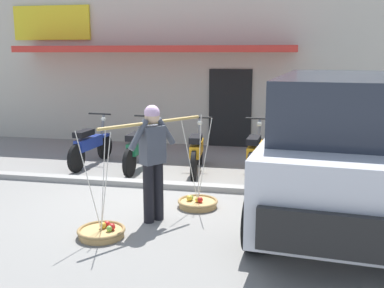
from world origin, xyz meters
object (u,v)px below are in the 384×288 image
object	(u,v)px
fruit_basket_right_side	(198,202)
parked_truck	(341,143)
motorcycle_nearest_shop	(90,145)
fruit_basket_left_side	(102,231)
motorcycle_third_in_row	(197,151)
motorcycle_end_of_row	(255,152)
motorcycle_second_in_row	(139,148)
fruit_vendor	(153,155)

from	to	relation	value
fruit_basket_right_side	parked_truck	bearing A→B (deg)	-0.55
fruit_basket_right_side	motorcycle_nearest_shop	bearing A→B (deg)	141.91
fruit_basket_left_side	parked_truck	distance (m)	3.59
motorcycle_third_in_row	motorcycle_end_of_row	world-z (taller)	same
motorcycle_third_in_row	motorcycle_end_of_row	size ratio (longest dim) A/B	1.00
fruit_basket_left_side	fruit_basket_right_side	size ratio (longest dim) A/B	1.00
fruit_basket_left_side	motorcycle_second_in_row	distance (m)	3.58
motorcycle_end_of_row	parked_truck	world-z (taller)	parked_truck
fruit_basket_right_side	parked_truck	size ratio (longest dim) A/B	0.29
motorcycle_nearest_shop	motorcycle_end_of_row	xyz separation A→B (m)	(3.54, -0.02, 0.00)
fruit_basket_right_side	motorcycle_nearest_shop	distance (m)	3.57
fruit_vendor	motorcycle_nearest_shop	size ratio (longest dim) A/B	0.93
motorcycle_third_in_row	motorcycle_end_of_row	bearing A→B (deg)	4.81
fruit_vendor	motorcycle_second_in_row	bearing A→B (deg)	112.10
fruit_vendor	motorcycle_nearest_shop	bearing A→B (deg)	128.17
fruit_vendor	fruit_basket_left_side	world-z (taller)	fruit_vendor
motorcycle_nearest_shop	fruit_vendor	bearing A→B (deg)	-51.83
fruit_basket_right_side	motorcycle_nearest_shop	xyz separation A→B (m)	(-2.80, 2.19, 0.38)
motorcycle_third_in_row	parked_truck	bearing A→B (deg)	-39.56
motorcycle_nearest_shop	parked_truck	distance (m)	5.43
motorcycle_nearest_shop	motorcycle_end_of_row	bearing A→B (deg)	-0.30
motorcycle_second_in_row	fruit_basket_left_side	bearing A→B (deg)	-79.93
motorcycle_second_in_row	motorcycle_end_of_row	xyz separation A→B (m)	(2.38, 0.10, 0.00)
motorcycle_end_of_row	motorcycle_nearest_shop	bearing A→B (deg)	179.70
fruit_basket_right_side	motorcycle_third_in_row	world-z (taller)	fruit_basket_right_side
fruit_vendor	fruit_basket_right_side	distance (m)	1.26
fruit_basket_left_side	motorcycle_end_of_row	size ratio (longest dim) A/B	0.80
fruit_basket_right_side	motorcycle_second_in_row	distance (m)	2.67
fruit_basket_right_side	motorcycle_second_in_row	size ratio (longest dim) A/B	0.80
fruit_basket_right_side	fruit_vendor	bearing A→B (deg)	-125.55
fruit_vendor	motorcycle_nearest_shop	xyz separation A→B (m)	(-2.28, 2.91, -0.53)
fruit_vendor	motorcycle_second_in_row	distance (m)	3.05
fruit_basket_right_side	motorcycle_third_in_row	xyz separation A→B (m)	(-0.42, 2.07, 0.38)
fruit_basket_left_side	fruit_basket_right_side	bearing A→B (deg)	54.43
fruit_basket_left_side	motorcycle_nearest_shop	world-z (taller)	fruit_basket_left_side
motorcycle_nearest_shop	motorcycle_second_in_row	distance (m)	1.16
fruit_basket_left_side	motorcycle_third_in_row	bearing A→B (deg)	80.31
parked_truck	motorcycle_end_of_row	bearing A→B (deg)	122.01
fruit_vendor	fruit_basket_right_side	world-z (taller)	fruit_vendor
motorcycle_end_of_row	fruit_basket_left_side	bearing A→B (deg)	-116.09
fruit_basket_right_side	motorcycle_nearest_shop	size ratio (longest dim) A/B	0.80
fruit_basket_left_side	parked_truck	bearing A→B (deg)	24.19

